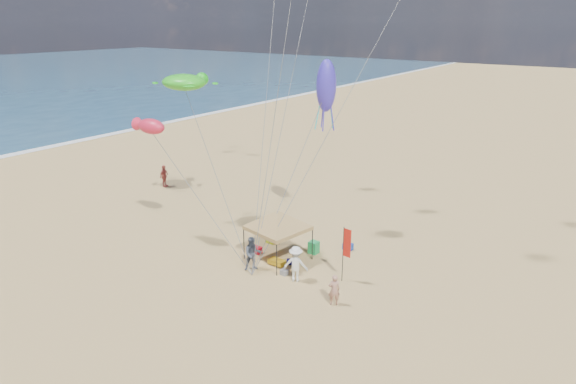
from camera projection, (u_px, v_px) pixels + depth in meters
The scene contains 18 objects.
ground at pixel (253, 283), 24.72m from camera, with size 280.00×280.00×0.00m, color tan.
canopy_tent at pixel (278, 213), 26.29m from camera, with size 5.29×5.29×3.32m.
feather_flag at pixel (346, 246), 24.15m from camera, with size 0.46×0.07×2.98m.
cooler_red at pixel (257, 250), 27.82m from camera, with size 0.54×0.38×0.38m, color red.
cooler_blue at pixel (348, 246), 28.24m from camera, with size 0.54×0.38×0.38m, color #123395.
bag_navy at pixel (293, 262), 26.43m from camera, with size 0.36×0.36×0.60m, color #0D0C35.
bag_orange at pixel (289, 230), 30.46m from camera, with size 0.36×0.36×0.60m, color orange.
chair_green at pixel (314, 247), 27.77m from camera, with size 0.50×0.50×0.70m, color #198C44.
chair_yellow at pixel (271, 237), 29.10m from camera, with size 0.50×0.50×0.70m, color #C7E319.
crate_grey at pixel (284, 272), 25.45m from camera, with size 0.34×0.30×0.28m, color gray.
beach_cart at pixel (277, 262), 26.42m from camera, with size 0.90×0.50×0.24m, color gold.
person_near_a at pixel (334, 290), 22.60m from camera, with size 0.56×0.37×1.54m, color #AD7763.
person_near_b at pixel (253, 254), 25.73m from camera, with size 0.90×0.70×1.86m, color #3A414F.
person_near_c at pixel (296, 264), 24.62m from camera, with size 1.22×0.70×1.89m, color silver.
person_far_a at pixel (164, 176), 38.65m from camera, with size 1.04×0.43×1.77m, color #B44B45.
turtle_kite at pixel (184, 82), 29.31m from camera, with size 2.90×2.32×0.97m, color green.
fish_kite at pixel (151, 126), 27.25m from camera, with size 1.94×0.97×0.86m, color red.
squid_kite at pixel (326, 86), 27.69m from camera, with size 1.14×1.14×2.96m, color #392CBD.
Camera 1 is at (14.18, -16.65, 12.53)m, focal length 30.59 mm.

